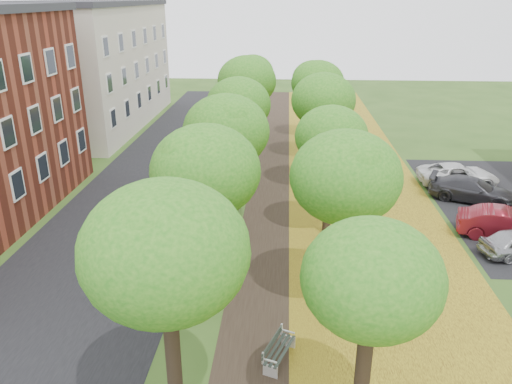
# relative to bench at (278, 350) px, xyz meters

# --- Properties ---
(street_asphalt) EXTENTS (8.00, 70.00, 0.01)m
(street_asphalt) POSITION_rel_bench_xyz_m (-7.95, 12.39, -0.41)
(street_asphalt) COLOR black
(street_asphalt) RESTS_ON ground
(footpath) EXTENTS (3.20, 70.00, 0.01)m
(footpath) POSITION_rel_bench_xyz_m (-0.45, 12.39, -0.41)
(footpath) COLOR black
(footpath) RESTS_ON ground
(leaf_verge) EXTENTS (7.50, 70.00, 0.01)m
(leaf_verge) POSITION_rel_bench_xyz_m (4.55, 12.39, -0.41)
(leaf_verge) COLOR gold
(leaf_verge) RESTS_ON ground
(tree_row_west) EXTENTS (3.64, 33.64, 6.50)m
(tree_row_west) POSITION_rel_bench_xyz_m (-2.65, 12.39, 4.49)
(tree_row_west) COLOR black
(tree_row_west) RESTS_ON ground
(tree_row_east) EXTENTS (3.64, 33.64, 6.50)m
(tree_row_east) POSITION_rel_bench_xyz_m (2.15, 12.39, 4.49)
(tree_row_east) COLOR black
(tree_row_east) RESTS_ON ground
(building_cream) EXTENTS (10.30, 20.30, 10.40)m
(building_cream) POSITION_rel_bench_xyz_m (-17.45, 30.39, 4.80)
(building_cream) COLOR beige
(building_cream) RESTS_ON ground
(bench) EXTENTS (1.04, 1.74, 0.79)m
(bench) POSITION_rel_bench_xyz_m (0.00, 0.00, 0.00)
(bench) COLOR #2B362F
(bench) RESTS_ON ground
(car_red) EXTENTS (4.61, 2.67, 1.44)m
(car_red) POSITION_rel_bench_xyz_m (10.55, 9.22, 0.30)
(car_red) COLOR maroon
(car_red) RESTS_ON ground
(car_grey) EXTENTS (4.93, 3.52, 1.33)m
(car_grey) POSITION_rel_bench_xyz_m (10.55, 13.90, 0.25)
(car_grey) COLOR #2E2E33
(car_grey) RESTS_ON ground
(car_white) EXTENTS (4.80, 2.36, 1.31)m
(car_white) POSITION_rel_bench_xyz_m (10.55, 16.44, 0.24)
(car_white) COLOR silver
(car_white) RESTS_ON ground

